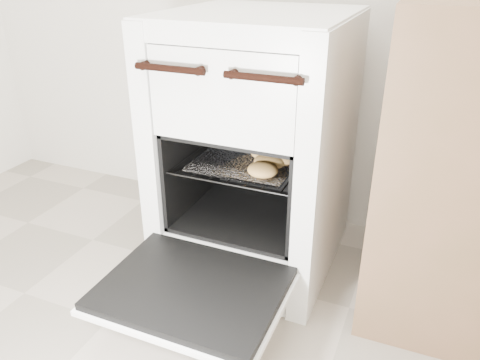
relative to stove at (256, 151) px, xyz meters
The scene contains 5 objects.
stove is the anchor object (origin of this frame).
oven_door 0.52m from the stove, 90.00° to the right, with size 0.50×0.39×0.04m.
oven_rack 0.06m from the stove, 90.00° to the right, with size 0.40×0.39×0.01m.
foil_sheet 0.08m from the stove, 90.00° to the right, with size 0.31×0.28×0.01m, color white.
baked_rolls 0.13m from the stove, 47.69° to the right, with size 0.18×0.26×0.04m.
Camera 1 is at (0.46, -0.16, 1.01)m, focal length 35.00 mm.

